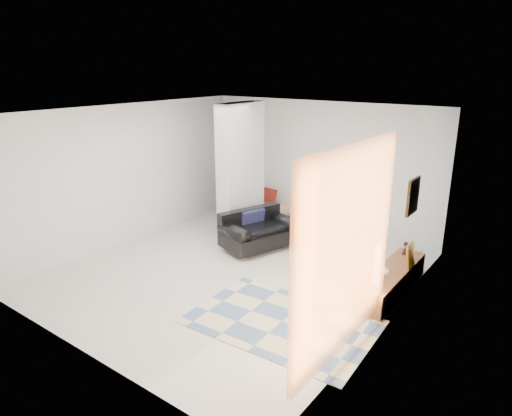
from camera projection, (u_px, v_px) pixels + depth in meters
The scene contains 17 objects.
floor at pixel (234, 271), 8.12m from camera, with size 6.00×6.00×0.00m, color silver.
ceiling at pixel (232, 112), 7.28m from camera, with size 6.00×6.00×0.00m, color white.
wall_back at pixel (319, 166), 10.01m from camera, with size 6.00×6.00×0.00m, color silver.
wall_front at pixel (74, 252), 5.40m from camera, with size 6.00×6.00×0.00m, color silver.
wall_left at pixel (128, 174), 9.26m from camera, with size 6.00×6.00×0.00m, color silver.
wall_right at pixel (392, 229), 6.15m from camera, with size 6.00×6.00×0.00m, color silver.
partition_column at pixel (241, 171), 9.55m from camera, with size 0.35×1.20×2.80m, color silver.
hallway_door at pixel (243, 171), 11.28m from camera, with size 0.85×0.06×2.04m, color silver.
curtain at pixel (349, 251), 5.29m from camera, with size 2.55×2.55×0.00m, color #FF9343.
wall_art at pixel (413, 196), 6.78m from camera, with size 0.04×0.45×0.55m, color #36210E.
media_console at pixel (391, 281), 7.33m from camera, with size 0.45×1.97×0.80m.
loveseat at pixel (257, 231), 9.08m from camera, with size 1.25×1.63×0.76m.
daybed at pixel (257, 202), 10.82m from camera, with size 1.89×1.00×0.77m.
area_rug at pixel (282, 322), 6.52m from camera, with size 2.57×1.71×0.01m, color beige.
cylinder_lamp at pixel (377, 266), 6.70m from camera, with size 0.11×0.11×0.59m, color beige.
bronze_figurine at pixel (406, 248), 7.82m from camera, with size 0.11×0.11×0.22m, color black, non-canonical shape.
vase at pixel (383, 270), 7.05m from camera, with size 0.18×0.18×0.18m, color white.
Camera 1 is at (4.70, -5.74, 3.52)m, focal length 32.00 mm.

